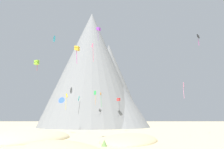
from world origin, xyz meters
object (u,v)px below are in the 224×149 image
at_px(rock_massif, 98,76).
at_px(kite_black_mid, 197,37).
at_px(kite_blue_low, 62,100).
at_px(kite_yellow_low, 66,99).
at_px(kite_gold_mid, 77,49).
at_px(bush_scatter_east, 144,140).
at_px(kite_rainbow_mid, 93,49).
at_px(kite_pink_low, 183,87).
at_px(bush_low_patch, 104,143).
at_px(kite_teal_low, 79,101).
at_px(kite_lime_mid, 36,62).
at_px(kite_orange_low, 101,97).
at_px(kite_green_low, 95,94).
at_px(kite_red_low, 118,100).
at_px(kite_violet_high, 98,29).

bearing_deg(rock_massif, kite_black_mid, -60.64).
distance_m(kite_black_mid, kite_blue_low, 41.82).
bearing_deg(kite_yellow_low, kite_gold_mid, -162.85).
xyz_separation_m(bush_scatter_east, kite_yellow_low, (-18.50, 15.35, 9.20)).
height_order(kite_rainbow_mid, kite_pink_low, kite_rainbow_mid).
bearing_deg(bush_low_patch, kite_black_mid, 36.94).
relative_size(kite_pink_low, kite_blue_low, 1.88).
bearing_deg(kite_teal_low, kite_lime_mid, 2.08).
bearing_deg(kite_orange_low, kite_lime_mid, 7.63).
xyz_separation_m(kite_pink_low, kite_green_low, (-23.29, 31.10, 1.15)).
height_order(kite_orange_low, kite_lime_mid, kite_lime_mid).
distance_m(kite_rainbow_mid, kite_red_low, 35.47).
relative_size(kite_orange_low, kite_lime_mid, 1.59).
height_order(bush_low_patch, kite_pink_low, kite_pink_low).
bearing_deg(kite_teal_low, kite_pink_low, 106.57).
distance_m(kite_red_low, kite_black_mid, 32.72).
relative_size(kite_teal_low, kite_lime_mid, 1.89).
relative_size(bush_scatter_east, rock_massif, 0.04).
height_order(kite_teal_low, kite_violet_high, kite_violet_high).
height_order(kite_black_mid, kite_blue_low, kite_black_mid).
bearing_deg(bush_scatter_east, rock_massif, 101.59).
relative_size(kite_yellow_low, kite_pink_low, 1.14).
bearing_deg(kite_yellow_low, kite_lime_mid, 115.98).
height_order(kite_gold_mid, kite_pink_low, kite_gold_mid).
height_order(rock_massif, kite_gold_mid, rock_massif).
xyz_separation_m(kite_red_low, kite_black_mid, (20.36, -20.76, 15.00)).
height_order(kite_orange_low, kite_pink_low, kite_pink_low).
relative_size(rock_massif, kite_red_low, 14.24).
distance_m(bush_scatter_east, kite_gold_mid, 23.19).
bearing_deg(bush_low_patch, kite_lime_mid, 134.66).
bearing_deg(kite_blue_low, kite_black_mid, 174.78).
relative_size(kite_black_mid, kite_blue_low, 1.57).
height_order(bush_low_patch, kite_green_low, kite_green_low).
bearing_deg(kite_green_low, kite_lime_mid, 133.38).
xyz_separation_m(kite_red_low, kite_violet_high, (-7.00, -2.07, 24.68)).
xyz_separation_m(kite_gold_mid, kite_orange_low, (4.10, 22.06, -8.34)).
relative_size(bush_scatter_east, kite_rainbow_mid, 0.72).
distance_m(rock_massif, kite_gold_mid, 62.59).
relative_size(kite_teal_low, kite_green_low, 0.98).
bearing_deg(bush_scatter_east, kite_pink_low, 34.76).
relative_size(bush_low_patch, bush_scatter_east, 0.41).
height_order(kite_green_low, kite_blue_low, kite_green_low).
xyz_separation_m(kite_rainbow_mid, kite_black_mid, (26.41, 13.38, 7.53)).
bearing_deg(kite_green_low, kite_blue_low, 134.12).
bearing_deg(kite_rainbow_mid, kite_red_low, 8.17).
height_order(kite_red_low, kite_violet_high, kite_violet_high).
distance_m(rock_massif, kite_blue_low, 45.44).
bearing_deg(kite_yellow_low, rock_massif, -7.76).
height_order(bush_scatter_east, kite_violet_high, kite_violet_high).
bearing_deg(kite_teal_low, bush_low_patch, 61.57).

